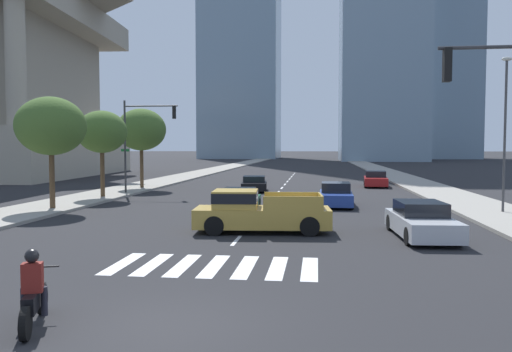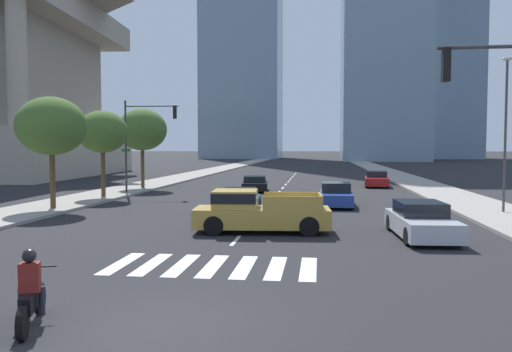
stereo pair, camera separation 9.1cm
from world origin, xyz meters
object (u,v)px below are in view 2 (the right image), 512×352
object	(u,v)px
motorcycle_lead	(31,296)
sedan_blue_3	(336,195)
street_lamp_east	(506,123)
traffic_signal_far	(144,131)
sedan_red_2	(376,179)
street_tree_third	(142,130)
sedan_silver_0	(421,221)
street_tree_nearest	(51,126)
pickup_truck	(255,212)
sedan_black_1	(255,184)
street_tree_second	(102,132)
sedan_green_4	(239,202)

from	to	relation	value
motorcycle_lead	sedan_blue_3	world-z (taller)	motorcycle_lead
motorcycle_lead	street_lamp_east	size ratio (longest dim) A/B	0.26
traffic_signal_far	sedan_blue_3	bearing A→B (deg)	-22.29
motorcycle_lead	sedan_red_2	world-z (taller)	motorcycle_lead
sedan_blue_3	street_tree_third	bearing A→B (deg)	-122.61
sedan_silver_0	street_tree_nearest	world-z (taller)	street_tree_nearest
pickup_truck	street_lamp_east	xyz separation A→B (m)	(11.64, 6.73, 3.77)
sedan_silver_0	sedan_black_1	distance (m)	20.91
sedan_silver_0	street_tree_second	world-z (taller)	street_tree_second
sedan_black_1	sedan_red_2	xyz separation A→B (m)	(9.71, 5.84, 0.06)
sedan_green_4	street_tree_nearest	xyz separation A→B (m)	(-9.98, -0.09, 3.87)
sedan_blue_3	street_tree_second	xyz separation A→B (m)	(-14.97, 2.43, 3.73)
sedan_black_1	street_lamp_east	bearing A→B (deg)	-135.97
street_tree_nearest	motorcycle_lead	bearing A→B (deg)	-62.54
sedan_black_1	street_lamp_east	size ratio (longest dim) A/B	0.57
sedan_red_2	street_tree_nearest	size ratio (longest dim) A/B	0.79
sedan_silver_0	motorcycle_lead	bearing A→B (deg)	-43.63
sedan_black_1	street_tree_nearest	bearing A→B (deg)	139.48
sedan_green_4	street_lamp_east	bearing A→B (deg)	-85.49
traffic_signal_far	sedan_silver_0	bearing A→B (deg)	-43.69
traffic_signal_far	street_tree_third	xyz separation A→B (m)	(-1.73, 4.54, 0.21)
motorcycle_lead	sedan_green_4	xyz separation A→B (m)	(1.34, 16.71, 0.01)
sedan_blue_3	street_tree_nearest	size ratio (longest dim) A/B	0.75
street_lamp_east	street_tree_second	xyz separation A→B (m)	(-23.14, 5.17, -0.23)
motorcycle_lead	street_lamp_east	xyz separation A→B (m)	(14.50, 17.86, 3.99)
sedan_blue_3	street_lamp_east	xyz separation A→B (m)	(8.17, -2.75, 3.96)
sedan_blue_3	street_tree_second	distance (m)	15.62
sedan_green_4	street_tree_second	distance (m)	12.39
street_lamp_east	street_tree_nearest	world-z (taller)	street_lamp_east
sedan_silver_0	street_tree_second	distance (m)	21.96
pickup_truck	motorcycle_lead	bearing A→B (deg)	71.25
pickup_truck	sedan_red_2	size ratio (longest dim) A/B	1.18
sedan_green_4	street_tree_nearest	size ratio (longest dim) A/B	0.79
sedan_red_2	street_lamp_east	xyz separation A→B (m)	(4.28, -17.72, 3.96)
pickup_truck	sedan_silver_0	xyz separation A→B (m)	(6.28, -0.43, -0.20)
sedan_silver_0	sedan_red_2	size ratio (longest dim) A/B	1.05
street_lamp_east	street_tree_nearest	size ratio (longest dim) A/B	1.30
motorcycle_lead	street_tree_nearest	xyz separation A→B (m)	(-8.64, 16.63, 3.88)
pickup_truck	street_lamp_east	size ratio (longest dim) A/B	0.71
motorcycle_lead	street_tree_nearest	size ratio (longest dim) A/B	0.34
motorcycle_lead	sedan_green_4	size ratio (longest dim) A/B	0.43
sedan_green_4	sedan_red_2	bearing A→B (deg)	-25.65
sedan_silver_0	sedan_black_1	world-z (taller)	sedan_silver_0
street_tree_second	pickup_truck	bearing A→B (deg)	-45.97
sedan_green_4	street_tree_nearest	distance (m)	10.71
sedan_silver_0	sedan_green_4	xyz separation A→B (m)	(-7.80, 6.02, -0.02)
pickup_truck	sedan_black_1	bearing A→B (deg)	-87.14
pickup_truck	sedan_green_4	xyz separation A→B (m)	(-1.52, 5.58, -0.22)
pickup_truck	street_tree_third	distance (m)	22.93
street_tree_third	sedan_blue_3	bearing A→B (deg)	-33.65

